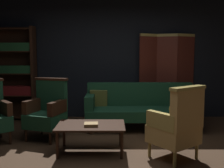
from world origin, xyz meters
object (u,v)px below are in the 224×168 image
armchair_gilt_accent (177,125)px  bookshelf (15,72)px  potted_plant (53,106)px  book_tan_leather (91,124)px  armchair_wing_left (47,110)px  velvet_couch (140,105)px  coffee_table (90,128)px  folding_screen (166,75)px

armchair_gilt_accent → bookshelf: bearing=142.3°
potted_plant → armchair_gilt_accent: bearing=-39.0°
armchair_gilt_accent → book_tan_leather: size_ratio=5.22×
potted_plant → book_tan_leather: size_ratio=3.81×
armchair_wing_left → book_tan_leather: armchair_wing_left is taller
velvet_couch → potted_plant: size_ratio=2.79×
armchair_gilt_accent → velvet_couch: bearing=101.9°
coffee_table → potted_plant: size_ratio=1.32×
folding_screen → book_tan_leather: bearing=-124.6°
folding_screen → armchair_wing_left: folding_screen is taller
bookshelf → potted_plant: bearing=-34.9°
folding_screen → armchair_gilt_accent: folding_screen is taller
armchair_gilt_accent → armchair_wing_left: bearing=154.5°
armchair_wing_left → book_tan_leather: (0.82, -0.75, -0.05)m
bookshelf → book_tan_leather: (1.84, -2.14, -0.62)m
bookshelf → velvet_couch: (2.70, -0.74, -0.61)m
coffee_table → potted_plant: bearing=121.4°
folding_screen → coffee_table: folding_screen is taller
potted_plant → coffee_table: bearing=-58.6°
velvet_couch → book_tan_leather: velvet_couch is taller
bookshelf → armchair_wing_left: (1.02, -1.39, -0.57)m
armchair_wing_left → potted_plant: bearing=92.7°
armchair_gilt_accent → potted_plant: (-2.05, 1.66, -0.05)m
book_tan_leather → armchair_wing_left: bearing=137.5°
coffee_table → armchair_wing_left: armchair_wing_left is taller
folding_screen → coffee_table: bearing=-125.7°
bookshelf → coffee_table: bookshelf is taller
armchair_gilt_accent → potted_plant: 2.64m
armchair_wing_left → armchair_gilt_accent: bearing=-25.5°
bookshelf → velvet_couch: size_ratio=0.97×
velvet_couch → coffee_table: 1.59m
potted_plant → bookshelf: bearing=145.1°
coffee_table → book_tan_leather: 0.10m
velvet_couch → coffee_table: bearing=-123.4°
potted_plant → book_tan_leather: (0.85, -1.45, 0.01)m
folding_screen → bookshelf: bookshelf is taller
folding_screen → book_tan_leather: (-1.53, -2.22, -0.54)m
coffee_table → book_tan_leather: size_ratio=5.02×
velvet_couch → armchair_wing_left: armchair_wing_left is taller
velvet_couch → bookshelf: bearing=164.6°
bookshelf → armchair_wing_left: 1.82m
velvet_couch → armchair_gilt_accent: bearing=-78.1°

